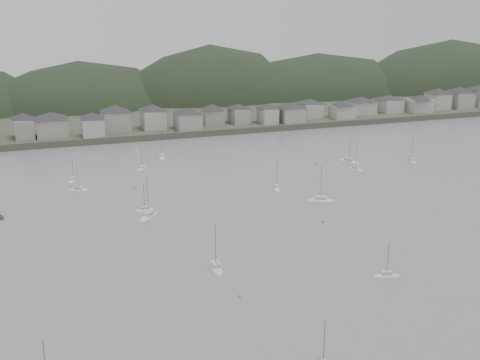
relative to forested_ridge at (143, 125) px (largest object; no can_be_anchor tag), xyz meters
name	(u,v)px	position (x,y,z in m)	size (l,w,h in m)	color
ground	(360,300)	(-4.83, -269.40, 11.28)	(900.00, 900.00, 0.00)	slate
far_shore_land	(128,99)	(-4.83, 25.60, 12.78)	(900.00, 250.00, 3.00)	#383D2D
forested_ridge	(143,125)	(0.00, 0.00, 0.00)	(851.55, 103.94, 102.57)	black
waterfront_town	(261,111)	(45.75, -86.06, 19.95)	(451.48, 28.46, 12.92)	gray
moored_fleet	(247,218)	(-9.72, -214.12, 11.46)	(251.58, 163.97, 13.65)	silver
mooring_buoys	(197,201)	(-19.28, -193.83, 11.43)	(119.97, 109.45, 0.70)	#BE5D3F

